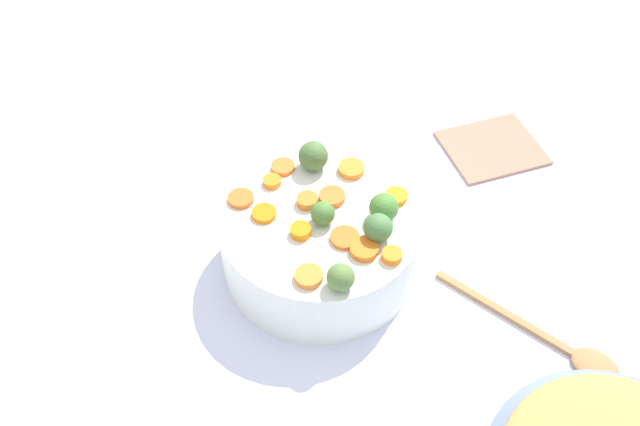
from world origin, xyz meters
The scene contains 22 objects.
tabletop centered at (0.00, 0.00, 0.01)m, with size 2.40×2.40×0.02m, color silver.
serving_bowl_carrots centered at (-0.02, -0.05, 0.07)m, with size 0.28×0.28×0.10m, color white.
carrot_slice_0 centered at (0.01, -0.01, 0.13)m, with size 0.04×0.04×0.01m, color orange.
carrot_slice_1 centered at (-0.01, -0.13, 0.13)m, with size 0.03×0.03×0.01m, color orange.
carrot_slice_2 centered at (-0.07, -0.13, 0.13)m, with size 0.03×0.03×0.01m, color orange.
carrot_slice_3 centered at (0.03, 0.06, 0.13)m, with size 0.03×0.03×0.01m, color orange.
carrot_slice_4 centered at (-0.12, -0.02, 0.13)m, with size 0.04×0.04×0.01m, color orange.
carrot_slice_5 centered at (-0.04, -0.07, 0.13)m, with size 0.03×0.03×0.01m, color orange.
carrot_slice_6 centered at (0.09, -0.04, 0.13)m, with size 0.04×0.04×0.01m, color orange.
carrot_slice_7 centered at (-0.10, -0.12, 0.13)m, with size 0.03×0.03×0.01m, color orange.
carrot_slice_8 centered at (-0.08, 0.05, 0.13)m, with size 0.03×0.03×0.01m, color orange.
carrot_slice_9 centered at (-0.03, -0.17, 0.13)m, with size 0.04×0.04×0.01m, color orange.
carrot_slice_10 centered at (-0.06, -0.04, 0.13)m, with size 0.04×0.04×0.01m, color orange.
carrot_slice_11 centered at (0.03, 0.02, 0.13)m, with size 0.04×0.04×0.01m, color orange.
carrot_slice_12 centered at (0.02, -0.07, 0.13)m, with size 0.03×0.03×0.01m, color orange.
brussels_sprout_0 centered at (-0.01, -0.04, 0.14)m, with size 0.03×0.03×0.03m, color #4D8036.
brussels_sprout_1 centered at (-0.04, 0.04, 0.14)m, with size 0.04×0.04×0.04m, color #4C8735.
brussels_sprout_2 centered at (-0.11, -0.08, 0.14)m, with size 0.04×0.04×0.04m, color #4D7339.
brussels_sprout_3 centered at (0.09, 0.00, 0.14)m, with size 0.04×0.04×0.04m, color #5A803C.
brussels_sprout_4 centered at (0.00, 0.03, 0.14)m, with size 0.04×0.04×0.04m, color #4D7E40.
wooden_spoon centered at (0.06, 0.30, 0.03)m, with size 0.15×0.26×0.01m.
dish_towel centered at (-0.32, 0.19, 0.02)m, with size 0.14×0.16×0.01m, color tan.
Camera 1 is at (0.62, 0.09, 0.85)m, focal length 39.92 mm.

